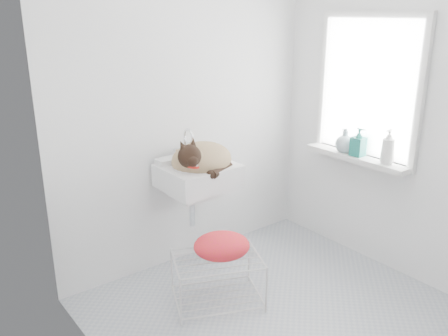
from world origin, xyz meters
TOP-DOWN VIEW (x-y plane):
  - floor at (0.00, 0.00)m, footprint 2.20×2.00m
  - back_wall at (0.00, 1.00)m, footprint 2.20×0.02m
  - right_wall at (1.10, 0.00)m, footprint 0.02×2.00m
  - left_wall at (-1.10, 0.00)m, footprint 0.02×2.00m
  - window_glass at (1.09, 0.20)m, footprint 0.01×0.80m
  - window_frame at (1.07, 0.20)m, footprint 0.04×0.90m
  - windowsill at (1.01, 0.20)m, footprint 0.16×0.88m
  - sink at (-0.09, 0.74)m, footprint 0.51×0.45m
  - faucet at (-0.09, 0.92)m, footprint 0.19×0.13m
  - cat at (-0.08, 0.72)m, footprint 0.50×0.42m
  - wire_rack at (-0.24, 0.32)m, footprint 0.68×0.59m
  - towel at (-0.21, 0.31)m, footprint 0.46×0.42m
  - bottle_a at (1.00, -0.07)m, footprint 0.09×0.09m
  - bottle_b at (1.00, 0.19)m, footprint 0.10×0.10m
  - bottle_c at (1.00, 0.31)m, footprint 0.17×0.17m

SIDE VIEW (x-z plane):
  - floor at x=0.00m, z-range -0.01..0.01m
  - wire_rack at x=-0.24m, z-range -0.02..0.32m
  - towel at x=-0.21m, z-range 0.29..0.45m
  - windowsill at x=1.01m, z-range 0.81..0.85m
  - sink at x=-0.09m, z-range 0.75..0.95m
  - bottle_a at x=1.00m, z-range 0.74..0.96m
  - bottle_b at x=1.00m, z-range 0.74..0.96m
  - bottle_c at x=1.00m, z-range 0.76..0.94m
  - cat at x=-0.08m, z-range 0.74..1.04m
  - faucet at x=-0.09m, z-range 0.90..1.08m
  - back_wall at x=0.00m, z-range 0.00..2.50m
  - right_wall at x=1.10m, z-range 0.00..2.50m
  - left_wall at x=-1.10m, z-range 0.00..2.50m
  - window_glass at x=1.09m, z-range 0.85..1.85m
  - window_frame at x=1.07m, z-range 0.80..1.90m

